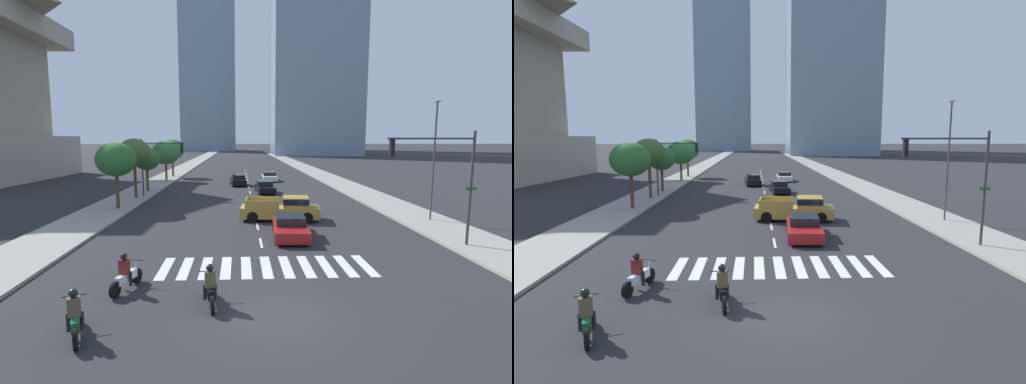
% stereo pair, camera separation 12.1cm
% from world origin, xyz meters
% --- Properties ---
extents(ground_plane, '(800.00, 800.00, 0.00)m').
position_xyz_m(ground_plane, '(0.00, 0.00, 0.00)').
color(ground_plane, '#28282B').
extents(sidewalk_east, '(4.00, 260.00, 0.15)m').
position_xyz_m(sidewalk_east, '(11.74, 30.00, 0.07)').
color(sidewalk_east, gray).
rests_on(sidewalk_east, ground).
extents(sidewalk_west, '(4.00, 260.00, 0.15)m').
position_xyz_m(sidewalk_west, '(-11.74, 30.00, 0.07)').
color(sidewalk_west, gray).
rests_on(sidewalk_west, ground).
extents(crosswalk_near, '(9.45, 3.00, 0.01)m').
position_xyz_m(crosswalk_near, '(0.00, 4.87, 0.00)').
color(crosswalk_near, silver).
rests_on(crosswalk_near, ground).
extents(lane_divider_center, '(0.14, 50.00, 0.01)m').
position_xyz_m(lane_divider_center, '(0.00, 32.87, 0.00)').
color(lane_divider_center, silver).
rests_on(lane_divider_center, ground).
extents(motorcycle_lead, '(0.88, 2.04, 1.49)m').
position_xyz_m(motorcycle_lead, '(-5.50, 2.45, 0.58)').
color(motorcycle_lead, black).
rests_on(motorcycle_lead, ground).
extents(motorcycle_trailing, '(0.71, 2.06, 1.49)m').
position_xyz_m(motorcycle_trailing, '(-2.23, 1.04, 0.58)').
color(motorcycle_trailing, black).
rests_on(motorcycle_trailing, ground).
extents(motorcycle_third, '(1.04, 2.01, 1.49)m').
position_xyz_m(motorcycle_third, '(-5.97, -0.96, 0.58)').
color(motorcycle_third, black).
rests_on(motorcycle_third, ground).
extents(pickup_truck, '(5.68, 2.59, 1.67)m').
position_xyz_m(pickup_truck, '(1.96, 14.76, 0.81)').
color(pickup_truck, '#B28E38').
rests_on(pickup_truck, ground).
extents(sedan_black_0, '(2.02, 4.56, 1.24)m').
position_xyz_m(sedan_black_0, '(1.58, 28.72, 0.57)').
color(sedan_black_0, black).
rests_on(sedan_black_0, ground).
extents(sedan_red_1, '(2.13, 4.66, 1.26)m').
position_xyz_m(sedan_red_1, '(1.78, 10.09, 0.58)').
color(sedan_red_1, maroon).
rests_on(sedan_red_1, ground).
extents(sedan_white_2, '(1.92, 4.36, 1.21)m').
position_xyz_m(sedan_white_2, '(2.97, 39.93, 0.56)').
color(sedan_white_2, silver).
rests_on(sedan_white_2, ground).
extents(sedan_black_3, '(2.14, 4.73, 1.34)m').
position_xyz_m(sedan_black_3, '(-1.28, 35.34, 0.61)').
color(sedan_black_3, black).
rests_on(sedan_black_3, ground).
extents(traffic_signal_near, '(4.82, 0.28, 5.97)m').
position_xyz_m(traffic_signal_near, '(9.16, 7.50, 4.25)').
color(traffic_signal_near, '#333335').
rests_on(traffic_signal_near, sidewalk_east).
extents(traffic_signal_far, '(4.40, 0.28, 5.53)m').
position_xyz_m(traffic_signal_far, '(-8.98, 25.85, 3.94)').
color(traffic_signal_far, '#333335').
rests_on(traffic_signal_far, sidewalk_west).
extents(street_lamp_east, '(0.50, 0.24, 8.13)m').
position_xyz_m(street_lamp_east, '(12.04, 13.74, 4.82)').
color(street_lamp_east, '#3F3F42').
rests_on(street_lamp_east, sidewalk_east).
extents(street_tree_nearest, '(3.16, 3.16, 5.26)m').
position_xyz_m(street_tree_nearest, '(-10.94, 19.17, 4.05)').
color(street_tree_nearest, '#4C3823').
rests_on(street_tree_nearest, sidewalk_west).
extents(street_tree_second, '(2.95, 2.95, 5.58)m').
position_xyz_m(street_tree_second, '(-10.94, 24.61, 4.44)').
color(street_tree_second, '#4C3823').
rests_on(street_tree_second, sidewalk_west).
extents(street_tree_third, '(2.83, 2.83, 4.65)m').
position_xyz_m(street_tree_third, '(-10.94, 29.37, 3.57)').
color(street_tree_third, '#4C3823').
rests_on(street_tree_third, sidewalk_west).
extents(street_tree_fourth, '(3.65, 3.65, 5.23)m').
position_xyz_m(street_tree_fourth, '(-10.94, 40.10, 3.82)').
color(street_tree_fourth, '#4C3823').
rests_on(street_tree_fourth, sidewalk_west).
extents(street_tree_fifth, '(3.54, 3.54, 5.50)m').
position_xyz_m(street_tree_fifth, '(-10.94, 45.39, 4.13)').
color(street_tree_fifth, '#4C3823').
rests_on(street_tree_fifth, sidewalk_west).
extents(office_tower_left_skyline, '(24.24, 20.66, 105.34)m').
position_xyz_m(office_tower_left_skyline, '(-14.61, 169.81, 52.14)').
color(office_tower_left_skyline, '#7A93A8').
rests_on(office_tower_left_skyline, ground).
extents(office_tower_right_skyline, '(20.79, 24.64, 83.37)m').
position_xyz_m(office_tower_right_skyline, '(44.44, 168.34, 37.64)').
color(office_tower_right_skyline, '#8C9EB2').
rests_on(office_tower_right_skyline, ground).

